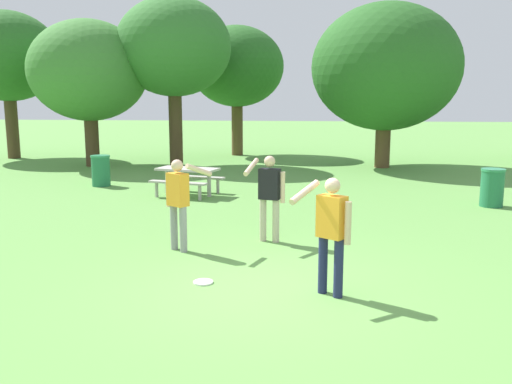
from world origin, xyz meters
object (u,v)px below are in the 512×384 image
Objects in this scene: person_catcher at (178,198)px; picnic_table_near at (188,175)px; trash_can_beside_table at (492,188)px; person_thrower at (331,227)px; tree_broad_center at (88,71)px; trash_can_further_along at (101,171)px; tree_tall_left at (7,57)px; tree_slender_mid at (237,67)px; frisbee at (203,282)px; tree_far_right at (174,48)px; person_bystander at (269,192)px; tree_back_left at (386,68)px.

person_catcher is 5.69m from picnic_table_near.
picnic_table_near is 8.03m from trash_can_beside_table.
tree_broad_center reaches higher than person_thrower.
trash_can_further_along is 0.15× the size of tree_tall_left.
frisbee is at bearing -82.85° from tree_slender_mid.
tree_far_right is at bearing 112.74° from person_thrower.
frisbee is (-0.75, -2.46, -0.95)m from person_bystander.
person_catcher is 1.71× the size of trash_can_further_along.
person_bystander is (-1.10, 2.74, 0.00)m from person_thrower.
tree_tall_left is 8.26m from tree_far_right.
frisbee is 0.15× the size of picnic_table_near.
person_catcher is at bearing -77.66° from picnic_table_near.
person_bystander is at bearing 73.08° from frisbee.
trash_can_further_along is (-4.30, 6.83, -0.48)m from person_catcher.
frisbee is at bearing -60.87° from tree_broad_center.
tree_tall_left is (-18.27, 9.24, 4.05)m from trash_can_beside_table.
tree_back_left is (2.29, 14.57, 2.91)m from person_thrower.
picnic_table_near is 0.30× the size of tree_tall_left.
person_thrower is 8.44m from picnic_table_near.
tree_far_right is (0.91, 5.60, 4.20)m from trash_can_further_along.
tree_back_left is at bearing 4.45° from tree_broad_center.
tree_back_left is (4.92, 12.62, 2.91)m from person_catcher.
frisbee is (0.79, -1.67, -0.95)m from person_catcher.
picnic_table_near is 2.07× the size of trash_can_beside_table.
picnic_table_near is at bearing -39.80° from tree_tall_left.
tree_far_right is (-4.18, 14.10, 4.67)m from frisbee.
tree_tall_left is at bearing 153.65° from tree_broad_center.
tree_broad_center reaches higher than frisbee.
tree_far_right is 8.35m from tree_back_left.
person_bystander is 0.26× the size of tree_back_left.
tree_back_left is (6.43, -4.07, -0.29)m from tree_slender_mid.
person_bystander is 16.50m from tree_slender_mid.
frisbee is at bearing -59.10° from trash_can_further_along.
trash_can_further_along is at bearing -99.19° from tree_far_right.
person_thrower reaches higher than trash_can_further_along.
tree_back_left is (8.31, 0.18, -0.81)m from tree_far_right.
person_thrower is at bearing -36.49° from person_catcher.
person_thrower is 21.67m from tree_tall_left.
person_thrower is 3.28m from person_catcher.
trash_can_beside_table and trash_can_further_along have the same top height.
person_catcher is at bearing -74.75° from tree_far_right.
person_catcher is 0.28× the size of tree_broad_center.
frisbee is 15.43m from tree_far_right.
tree_tall_left is 0.98× the size of tree_far_right.
frisbee is (-1.85, 0.28, -0.95)m from person_thrower.
tree_back_left is at bearing 103.54° from trash_can_beside_table.
tree_broad_center is (-8.21, 10.92, 2.80)m from person_bystander.
trash_can_beside_table is at bearing 37.76° from person_bystander.
tree_tall_left reaches higher than person_bystander.
person_bystander is at bearing -142.24° from trash_can_beside_table.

